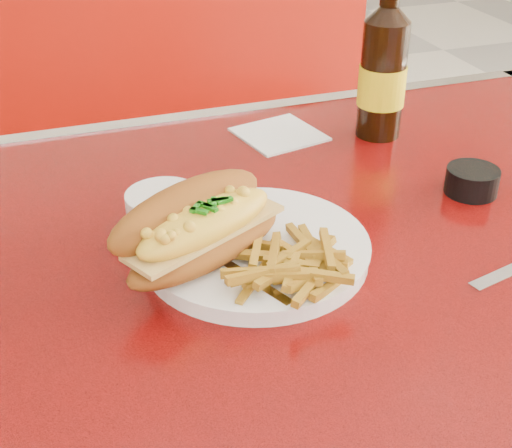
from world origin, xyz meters
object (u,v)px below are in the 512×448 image
object	(u,v)px
dinner_plate	(256,249)
mac_hoagie	(199,226)
diner_table	(270,371)
fork	(230,266)
beer_bottle	(383,69)
sauce_cup_right	(472,180)
booth_bench_far	(148,247)
gravy_ramekin	(164,211)

from	to	relation	value
dinner_plate	mac_hoagie	xyz separation A→B (m)	(-0.06, -0.01, 0.04)
diner_table	fork	world-z (taller)	fork
dinner_plate	mac_hoagie	bearing A→B (deg)	-174.58
beer_bottle	sauce_cup_right	bearing A→B (deg)	-82.62
beer_bottle	mac_hoagie	bearing A→B (deg)	-143.27
booth_bench_far	dinner_plate	size ratio (longest dim) A/B	4.19
dinner_plate	sauce_cup_right	distance (m)	0.30
booth_bench_far	mac_hoagie	world-z (taller)	booth_bench_far
booth_bench_far	gravy_ramekin	bearing A→B (deg)	-97.43
mac_hoagie	beer_bottle	bearing A→B (deg)	10.08
booth_bench_far	gravy_ramekin	world-z (taller)	booth_bench_far
dinner_plate	fork	xyz separation A→B (m)	(-0.04, -0.03, 0.01)
mac_hoagie	sauce_cup_right	size ratio (longest dim) A/B	2.59
sauce_cup_right	beer_bottle	bearing A→B (deg)	97.38
booth_bench_far	diner_table	bearing A→B (deg)	-90.00
booth_bench_far	sauce_cup_right	distance (m)	0.95
beer_bottle	diner_table	bearing A→B (deg)	-135.76
dinner_plate	sauce_cup_right	xyz separation A→B (m)	(0.29, 0.05, 0.01)
dinner_plate	beer_bottle	world-z (taller)	beer_bottle
dinner_plate	gravy_ramekin	xyz separation A→B (m)	(-0.08, 0.08, 0.02)
mac_hoagie	fork	bearing A→B (deg)	-76.53
fork	gravy_ramekin	distance (m)	0.12
mac_hoagie	beer_bottle	xyz separation A→B (m)	(0.33, 0.25, 0.04)
dinner_plate	gravy_ramekin	bearing A→B (deg)	132.60
booth_bench_far	fork	bearing A→B (deg)	-93.72
diner_table	mac_hoagie	size ratio (longest dim) A/B	5.74
gravy_ramekin	beer_bottle	distance (m)	0.39
dinner_plate	gravy_ramekin	distance (m)	0.12
diner_table	sauce_cup_right	size ratio (longest dim) A/B	14.89
gravy_ramekin	diner_table	bearing A→B (deg)	-43.94
dinner_plate	gravy_ramekin	world-z (taller)	gravy_ramekin
booth_bench_far	sauce_cup_right	bearing A→B (deg)	-69.83
mac_hoagie	gravy_ramekin	size ratio (longest dim) A/B	2.00
beer_bottle	gravy_ramekin	bearing A→B (deg)	-155.78
gravy_ramekin	sauce_cup_right	size ratio (longest dim) A/B	1.29
booth_bench_far	gravy_ramekin	size ratio (longest dim) A/B	11.23
fork	mac_hoagie	bearing A→B (deg)	16.80
mac_hoagie	sauce_cup_right	xyz separation A→B (m)	(0.36, 0.05, -0.04)
diner_table	mac_hoagie	xyz separation A→B (m)	(-0.08, -0.00, 0.21)
diner_table	mac_hoagie	world-z (taller)	mac_hoagie
fork	gravy_ramekin	xyz separation A→B (m)	(-0.04, 0.12, 0.01)
mac_hoagie	gravy_ramekin	distance (m)	0.10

